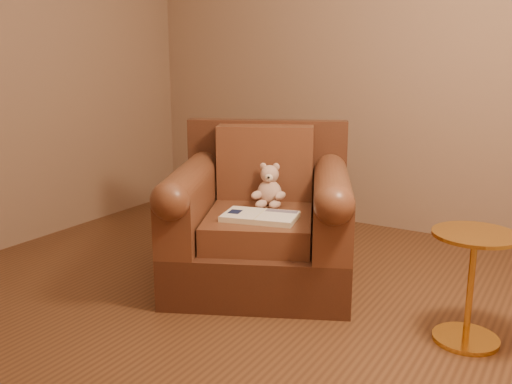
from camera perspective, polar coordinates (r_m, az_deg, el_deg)
The scene contains 5 objects.
floor at distance 3.03m, azimuth -2.25°, elevation -12.65°, with size 4.00×4.00×0.00m, color brown.
armchair at distance 3.42m, azimuth 0.52°, elevation -3.03°, with size 1.35×1.32×0.93m.
teddy_bear at distance 3.46m, azimuth 1.33°, elevation 0.27°, with size 0.19×0.22×0.26m.
guidebook at distance 3.18m, azimuth 0.41°, elevation -2.46°, with size 0.45×0.34×0.03m.
side_table at distance 2.88m, azimuth 20.68°, elevation -8.60°, with size 0.39×0.39×0.54m.
Camera 1 is at (1.49, -2.27, 1.34)m, focal length 40.00 mm.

